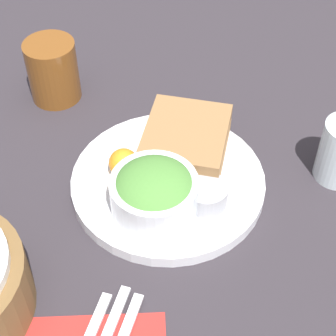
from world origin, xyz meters
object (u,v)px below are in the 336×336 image
(salad_bowl, at_px, (154,191))
(drink_glass, at_px, (53,71))
(sandwich, at_px, (186,141))
(plate, at_px, (168,182))
(dressing_cup, at_px, (206,195))

(salad_bowl, relative_size, drink_glass, 1.14)
(drink_glass, bearing_deg, sandwich, -128.68)
(plate, xyz_separation_m, salad_bowl, (-0.05, 0.02, 0.04))
(dressing_cup, bearing_deg, plate, 46.68)
(plate, bearing_deg, drink_glass, 39.78)
(plate, height_order, salad_bowl, salad_bowl)
(salad_bowl, height_order, drink_glass, drink_glass)
(salad_bowl, distance_m, dressing_cup, 0.07)
(salad_bowl, bearing_deg, drink_glass, 30.55)
(salad_bowl, bearing_deg, plate, -20.98)
(sandwich, distance_m, salad_bowl, 0.11)
(dressing_cup, height_order, drink_glass, drink_glass)
(plate, distance_m, dressing_cup, 0.07)
(plate, relative_size, drink_glass, 2.68)
(sandwich, xyz_separation_m, drink_glass, (0.16, 0.20, 0.01))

